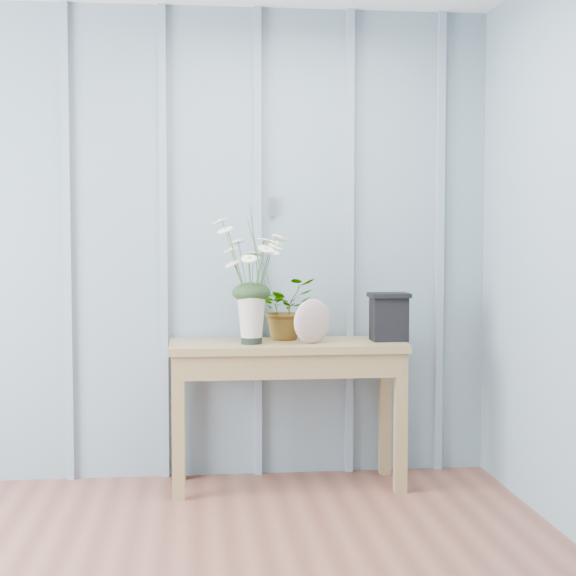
{
  "coord_description": "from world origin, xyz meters",
  "views": [
    {
      "loc": [
        0.41,
        -2.48,
        1.3
      ],
      "look_at": [
        0.88,
        1.94,
        1.03
      ],
      "focal_mm": 55.0,
      "sensor_mm": 36.0,
      "label": 1
    }
  ],
  "objects": [
    {
      "name": "room_shell",
      "position": [
        0.0,
        0.92,
        1.99
      ],
      "size": [
        4.0,
        4.5,
        2.5
      ],
      "color": "gray",
      "rests_on": "ground"
    },
    {
      "name": "sideboard",
      "position": [
        0.88,
        1.99,
        0.64
      ],
      "size": [
        1.2,
        0.45,
        0.75
      ],
      "color": "olive",
      "rests_on": "ground"
    },
    {
      "name": "daisy_vase",
      "position": [
        0.7,
        1.93,
        1.17
      ],
      "size": [
        0.47,
        0.36,
        0.67
      ],
      "color": "black",
      "rests_on": "sideboard"
    },
    {
      "name": "spider_plant",
      "position": [
        0.89,
        2.11,
        0.91
      ],
      "size": [
        0.37,
        0.36,
        0.32
      ],
      "primitive_type": "imported",
      "rotation": [
        0.0,
        0.0,
        0.45
      ],
      "color": "#1A3217",
      "rests_on": "sideboard"
    },
    {
      "name": "felt_disc_vessel",
      "position": [
        1.0,
        1.91,
        0.86
      ],
      "size": [
        0.23,
        0.16,
        0.23
      ],
      "primitive_type": "ellipsoid",
      "rotation": [
        0.0,
        0.0,
        0.49
      ],
      "color": "#915159",
      "rests_on": "sideboard"
    },
    {
      "name": "carved_box",
      "position": [
        1.41,
        1.99,
        0.88
      ],
      "size": [
        0.21,
        0.16,
        0.25
      ],
      "color": "black",
      "rests_on": "sideboard"
    }
  ]
}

